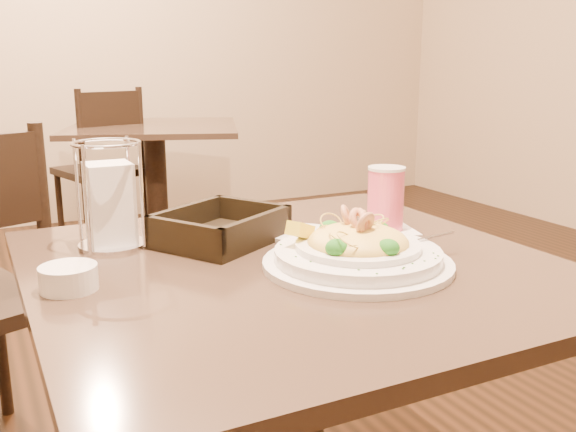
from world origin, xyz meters
name	(u,v)px	position (x,y,z in m)	size (l,w,h in m)	color
main_table	(293,378)	(0.00, 0.00, 0.50)	(0.90, 0.90, 0.73)	black
background_table	(156,166)	(0.43, 2.54, 0.50)	(1.15, 1.15, 0.73)	black
dining_chair_far	(103,164)	(0.18, 2.75, 0.50)	(0.52, 0.52, 0.93)	black
pasta_bowl	(357,251)	(0.09, -0.08, 0.76)	(0.37, 0.33, 0.11)	white
drink_glass	(386,199)	(0.27, 0.11, 0.79)	(0.15, 0.15, 0.14)	white
bread_basket	(220,231)	(-0.07, 0.18, 0.75)	(0.30, 0.28, 0.06)	black
napkin_caddy	(110,202)	(-0.27, 0.25, 0.81)	(0.13, 0.13, 0.21)	silver
side_plate	(303,234)	(0.10, 0.14, 0.73)	(0.15, 0.15, 0.01)	white
butter_ramekin	(69,278)	(-0.38, 0.03, 0.75)	(0.09, 0.09, 0.04)	white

